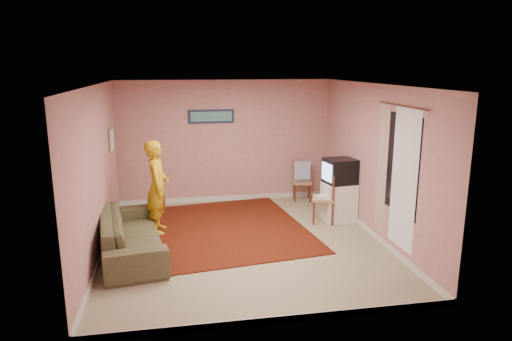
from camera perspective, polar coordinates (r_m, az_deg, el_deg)
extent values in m
plane|color=gray|center=(7.71, -1.52, -9.01)|extent=(5.00, 5.00, 0.00)
cube|color=tan|center=(9.76, -3.80, 3.61)|extent=(4.50, 0.02, 2.60)
cube|color=tan|center=(4.95, 2.78, -5.77)|extent=(4.50, 0.02, 2.60)
cube|color=tan|center=(7.34, -19.22, -0.25)|extent=(0.02, 5.00, 2.60)
cube|color=tan|center=(7.97, 14.63, 1.07)|extent=(0.02, 5.00, 2.60)
cube|color=silver|center=(7.15, -1.65, 10.67)|extent=(4.50, 5.00, 0.02)
cube|color=silver|center=(10.03, -3.68, -3.46)|extent=(4.50, 0.02, 0.10)
cube|color=silver|center=(5.49, 2.61, -18.17)|extent=(4.50, 0.02, 0.10)
cube|color=silver|center=(7.71, -18.45, -9.32)|extent=(0.02, 5.00, 0.10)
cube|color=silver|center=(8.30, 14.07, -7.40)|extent=(0.02, 5.00, 0.10)
cube|color=black|center=(7.15, 17.64, 0.75)|extent=(0.01, 1.10, 1.50)
cube|color=white|center=(7.05, 17.99, -1.10)|extent=(0.01, 0.75, 2.10)
cube|color=beige|center=(7.65, 15.45, 0.15)|extent=(0.01, 0.35, 2.10)
cylinder|color=#5B2E1B|center=(7.00, 17.81, 7.71)|extent=(0.02, 1.40, 0.02)
cube|color=#141C39|center=(9.62, -5.61, 6.75)|extent=(0.95, 0.03, 0.28)
cube|color=#2F6C84|center=(9.60, -5.60, 6.74)|extent=(0.86, 0.01, 0.20)
cube|color=tan|center=(8.85, -17.61, 3.69)|extent=(0.03, 0.38, 0.42)
cube|color=silver|center=(8.84, -17.48, 3.70)|extent=(0.01, 0.30, 0.34)
cube|color=#320D05|center=(8.35, -3.24, -7.19)|extent=(2.99, 3.55, 0.02)
cube|color=white|center=(8.81, 10.31, -3.86)|extent=(0.57, 0.52, 0.73)
cube|color=black|center=(8.66, 10.47, -0.07)|extent=(0.59, 0.55, 0.47)
cube|color=#8CB2F2|center=(8.53, 8.86, -0.19)|extent=(0.07, 0.39, 0.33)
cube|color=#AB7F53|center=(9.96, 5.77, -1.45)|extent=(0.44, 0.43, 0.05)
cube|color=#5B2E1B|center=(9.91, 5.80, -0.23)|extent=(0.38, 0.10, 0.44)
cube|color=#A2A3A7|center=(9.95, 5.78, -1.15)|extent=(0.38, 0.28, 0.06)
cube|color=#819AD4|center=(9.90, 5.81, 0.08)|extent=(0.36, 0.05, 0.38)
cube|color=#AB7F53|center=(8.63, 8.43, -3.51)|extent=(0.52, 0.53, 0.05)
cube|color=#5B2E1B|center=(8.57, 8.48, -1.95)|extent=(0.17, 0.42, 0.49)
cube|color=white|center=(8.62, 8.44, -3.21)|extent=(0.21, 0.15, 0.04)
imported|color=brown|center=(7.42, -15.37, -7.68)|extent=(1.21, 2.36, 0.66)
imported|color=#CA9513|center=(8.13, -12.22, -2.02)|extent=(0.43, 0.62, 1.65)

